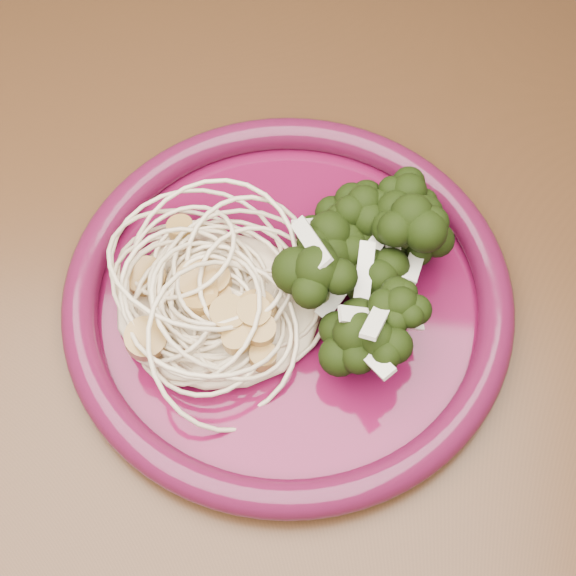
% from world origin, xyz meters
% --- Properties ---
extents(dining_table, '(1.20, 0.80, 0.75)m').
position_xyz_m(dining_table, '(0.00, 0.00, 0.65)').
color(dining_table, '#472814').
rests_on(dining_table, ground).
extents(dinner_plate, '(0.37, 0.37, 0.02)m').
position_xyz_m(dinner_plate, '(-0.04, -0.07, 0.76)').
color(dinner_plate, '#530926').
rests_on(dinner_plate, dining_table).
extents(spaghetti_pile, '(0.16, 0.15, 0.03)m').
position_xyz_m(spaghetti_pile, '(-0.08, -0.08, 0.77)').
color(spaghetti_pile, beige).
rests_on(spaghetti_pile, dinner_plate).
extents(scallop_cluster, '(0.16, 0.16, 0.04)m').
position_xyz_m(scallop_cluster, '(-0.08, -0.08, 0.81)').
color(scallop_cluster, '#A97E3B').
rests_on(scallop_cluster, spaghetti_pile).
extents(broccoli_pile, '(0.14, 0.18, 0.05)m').
position_xyz_m(broccoli_pile, '(0.01, -0.05, 0.78)').
color(broccoli_pile, black).
rests_on(broccoli_pile, dinner_plate).
extents(onion_garnish, '(0.10, 0.12, 0.05)m').
position_xyz_m(onion_garnish, '(0.01, -0.05, 0.82)').
color(onion_garnish, beige).
rests_on(onion_garnish, broccoli_pile).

